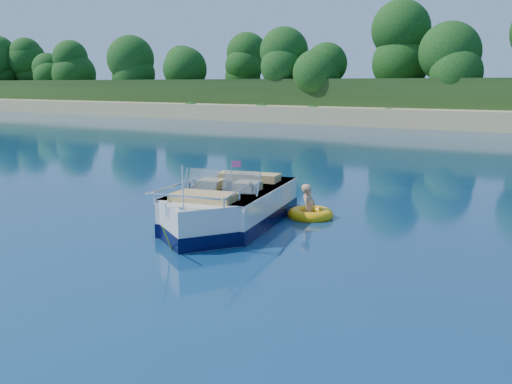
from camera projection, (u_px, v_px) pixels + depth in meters
ground at (192, 227)px, 14.21m from camera, size 160.00×160.00×0.00m
treeline at (510, 59)px, 46.85m from camera, size 150.00×7.12×8.19m
motorboat at (227, 210)px, 14.30m from camera, size 3.15×6.16×2.09m
tow_tube at (310, 214)px, 15.24m from camera, size 1.43×1.43×0.32m
boy at (309, 217)px, 15.31m from camera, size 0.47×0.83×1.54m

